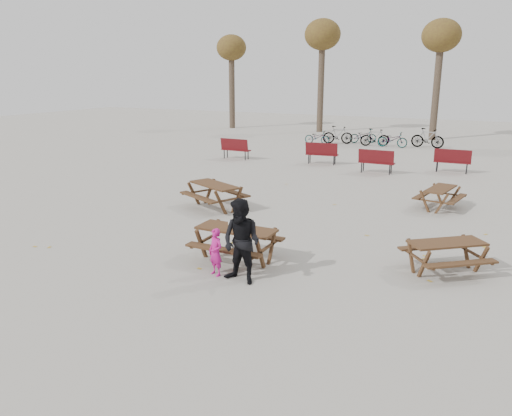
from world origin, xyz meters
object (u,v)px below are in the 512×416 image
at_px(main_picnic_table, 236,236).
at_px(adult, 241,242).
at_px(picnic_table_north, 215,196).
at_px(food_tray, 237,230).
at_px(picnic_table_east, 446,257).
at_px(soda_bottle, 230,226).
at_px(picnic_table_far, 440,198).
at_px(child, 216,252).

height_order(main_picnic_table, adult, adult).
bearing_deg(picnic_table_north, adult, -28.65).
relative_size(food_tray, picnic_table_east, 0.11).
xyz_separation_m(main_picnic_table, soda_bottle, (-0.11, -0.11, 0.26)).
bearing_deg(picnic_table_far, picnic_table_east, -161.65).
distance_m(main_picnic_table, food_tray, 0.27).
height_order(food_tray, adult, adult).
bearing_deg(adult, picnic_table_far, 76.73).
distance_m(adult, picnic_table_north, 5.89).
relative_size(main_picnic_table, picnic_table_east, 1.13).
relative_size(food_tray, picnic_table_north, 0.10).
relative_size(food_tray, picnic_table_far, 0.12).
relative_size(main_picnic_table, picnic_table_far, 1.16).
distance_m(soda_bottle, child, 0.90).
bearing_deg(adult, soda_bottle, 137.67).
distance_m(main_picnic_table, picnic_table_east, 4.56).
xyz_separation_m(main_picnic_table, child, (0.02, -0.94, -0.08)).
distance_m(food_tray, picnic_table_north, 4.82).
xyz_separation_m(main_picnic_table, picnic_table_east, (4.34, 1.38, -0.24)).
bearing_deg(picnic_table_east, adult, 174.72).
xyz_separation_m(child, picnic_table_far, (3.55, 7.78, -0.18)).
height_order(food_tray, picnic_table_far, food_tray).
xyz_separation_m(food_tray, child, (-0.09, -0.80, -0.28)).
xyz_separation_m(child, adult, (0.67, -0.09, 0.36)).
bearing_deg(main_picnic_table, soda_bottle, -136.21).
bearing_deg(soda_bottle, food_tray, -6.92).
bearing_deg(food_tray, main_picnic_table, 128.07).
height_order(child, picnic_table_north, child).
distance_m(main_picnic_table, child, 0.94).
bearing_deg(adult, picnic_table_north, 133.17).
distance_m(child, adult, 0.76).
relative_size(food_tray, soda_bottle, 1.06).
bearing_deg(food_tray, picnic_table_north, 127.07).
relative_size(picnic_table_east, picnic_table_far, 1.03).
bearing_deg(food_tray, soda_bottle, 173.08).
distance_m(adult, picnic_table_east, 4.41).
bearing_deg(picnic_table_north, main_picnic_table, -27.93).
xyz_separation_m(soda_bottle, child, (0.13, -0.83, -0.34)).
relative_size(picnic_table_north, picnic_table_far, 1.18).
bearing_deg(child, picnic_table_north, 141.75).
height_order(adult, picnic_table_east, adult).
height_order(adult, picnic_table_north, adult).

